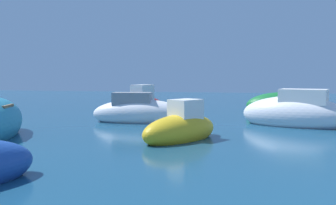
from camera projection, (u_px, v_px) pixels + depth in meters
moored_boat_0 at (139, 112)px, 15.29m from camera, size 4.33×2.03×1.58m
moored_boat_3 at (295, 113)px, 14.13m from camera, size 4.49×2.83×1.83m
moored_boat_5 at (284, 106)px, 19.05m from camera, size 4.27×2.27×1.48m
moored_boat_7 at (181, 129)px, 10.92m from camera, size 2.55×3.23×1.49m
moored_boat_8 at (145, 104)px, 20.16m from camera, size 1.98×3.61×1.76m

